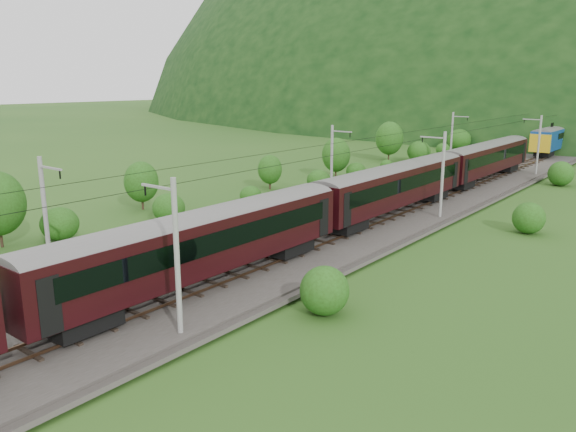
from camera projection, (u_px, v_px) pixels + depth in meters
The scene contains 14 objects.
ground at pixel (109, 308), 32.45m from camera, with size 600.00×600.00×0.00m, color #265019.
railbed at pixel (230, 263), 40.04m from camera, with size 14.00×220.00×0.30m, color #38332D.
track_left at pixel (207, 254), 41.43m from camera, with size 2.40×220.00×0.27m.
track_right at pixel (255, 267), 38.54m from camera, with size 2.40×220.00×0.27m.
catenary_left at pixel (332, 161), 59.48m from camera, with size 2.54×192.28×8.00m.
catenary_right at pixel (442, 173), 52.09m from camera, with size 2.54×192.28×8.00m.
overhead_wires at pixel (228, 166), 38.41m from camera, with size 4.83×198.00×0.03m.
mountain_ridge at pixel (425, 103), 333.53m from camera, with size 336.00×280.00×132.00m, color black.
train at pixel (317, 201), 43.31m from camera, with size 3.24×155.17×5.65m.
hazard_post_near at pixel (471, 170), 76.56m from camera, with size 0.14×0.14×1.33m, color red.
hazard_post_far at pixel (353, 213), 51.49m from camera, with size 0.14×0.14×1.29m, color red.
signal at pixel (419, 169), 73.74m from camera, with size 0.22×0.22×1.99m.
vegetation_left at pixel (171, 193), 53.78m from camera, with size 12.84×146.28×6.43m.
vegetation_right at pixel (377, 290), 31.67m from camera, with size 6.68×101.93×2.84m.
Camera 1 is at (26.92, -17.33, 12.78)m, focal length 35.00 mm.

